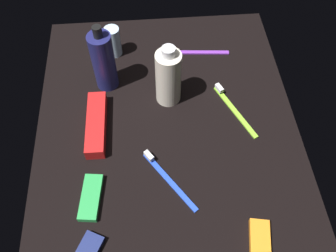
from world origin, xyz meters
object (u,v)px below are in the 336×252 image
(toothbrush_lime, at_px, (233,107))
(snack_bar_orange, at_px, (260,246))
(lotion_bottle, at_px, (103,61))
(snack_bar_green, at_px, (91,197))
(bodywash_bottle, at_px, (168,77))
(toothbrush_purple, at_px, (193,51))
(toothpaste_box_red, at_px, (96,124))
(toothbrush_blue, at_px, (167,177))
(deodorant_stick, at_px, (113,42))

(toothbrush_lime, bearing_deg, snack_bar_orange, 178.55)
(lotion_bottle, height_order, snack_bar_green, lotion_bottle)
(snack_bar_orange, bearing_deg, bodywash_bottle, 31.56)
(lotion_bottle, bearing_deg, toothbrush_purple, -68.67)
(snack_bar_green, bearing_deg, bodywash_bottle, -28.43)
(snack_bar_orange, bearing_deg, lotion_bottle, 44.64)
(toothpaste_box_red, bearing_deg, toothbrush_purple, -47.71)
(lotion_bottle, relative_size, toothbrush_blue, 1.25)
(toothbrush_lime, height_order, snack_bar_green, toothbrush_lime)
(lotion_bottle, height_order, snack_bar_orange, lotion_bottle)
(toothbrush_lime, xyz_separation_m, toothpaste_box_red, (-0.03, 0.34, 0.01))
(toothbrush_purple, relative_size, toothpaste_box_red, 1.02)
(lotion_bottle, xyz_separation_m, toothpaste_box_red, (-0.14, 0.02, -0.07))
(toothpaste_box_red, xyz_separation_m, snack_bar_green, (-0.18, 0.01, -0.01))
(toothpaste_box_red, distance_m, snack_bar_orange, 0.46)
(deodorant_stick, xyz_separation_m, toothbrush_lime, (-0.22, -0.30, -0.04))
(toothbrush_lime, xyz_separation_m, toothbrush_purple, (0.21, 0.08, 0.00))
(toothpaste_box_red, height_order, snack_bar_orange, toothpaste_box_red)
(deodorant_stick, bearing_deg, lotion_bottle, 170.74)
(bodywash_bottle, xyz_separation_m, toothpaste_box_red, (-0.08, 0.18, -0.06))
(toothpaste_box_red, bearing_deg, bodywash_bottle, -65.36)
(toothbrush_blue, relative_size, toothbrush_purple, 0.86)
(toothbrush_purple, bearing_deg, snack_bar_orange, -173.11)
(lotion_bottle, xyz_separation_m, toothbrush_lime, (-0.11, -0.32, -0.08))
(lotion_bottle, relative_size, snack_bar_orange, 1.86)
(toothpaste_box_red, relative_size, snack_bar_green, 1.69)
(lotion_bottle, xyz_separation_m, toothbrush_purple, (0.09, -0.24, -0.08))
(bodywash_bottle, distance_m, toothpaste_box_red, 0.21)
(toothbrush_lime, bearing_deg, toothbrush_blue, 134.46)
(deodorant_stick, height_order, toothbrush_purple, deodorant_stick)
(bodywash_bottle, xyz_separation_m, toothbrush_lime, (-0.05, -0.16, -0.07))
(toothbrush_blue, bearing_deg, deodorant_stick, 15.99)
(bodywash_bottle, relative_size, toothbrush_purple, 0.97)
(toothbrush_blue, bearing_deg, snack_bar_green, 102.10)
(toothbrush_lime, bearing_deg, bodywash_bottle, 72.67)
(deodorant_stick, xyz_separation_m, toothbrush_blue, (-0.40, -0.12, -0.04))
(snack_bar_green, distance_m, snack_bar_orange, 0.37)
(toothbrush_lime, height_order, toothbrush_purple, same)
(lotion_bottle, distance_m, toothpaste_box_red, 0.16)
(toothbrush_purple, xyz_separation_m, snack_bar_green, (-0.42, 0.27, 0.00))
(deodorant_stick, xyz_separation_m, toothpaste_box_red, (-0.25, 0.04, -0.03))
(snack_bar_green, relative_size, snack_bar_orange, 1.00)
(toothpaste_box_red, bearing_deg, snack_bar_green, 178.41)
(snack_bar_green, bearing_deg, toothbrush_purple, -25.99)
(toothbrush_blue, height_order, toothpaste_box_red, toothpaste_box_red)
(lotion_bottle, distance_m, toothbrush_lime, 0.34)
(deodorant_stick, distance_m, toothbrush_lime, 0.37)
(toothbrush_lime, distance_m, snack_bar_orange, 0.35)
(bodywash_bottle, xyz_separation_m, snack_bar_orange, (-0.40, -0.15, -0.07))
(toothbrush_blue, height_order, toothbrush_lime, same)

